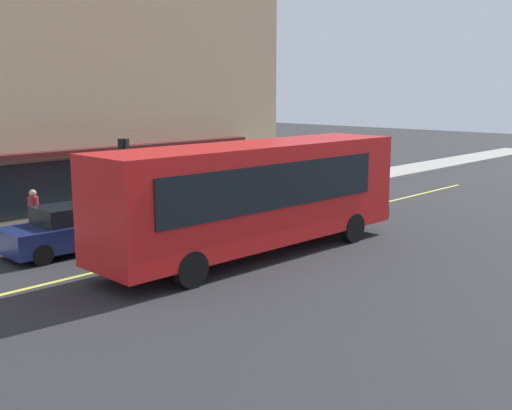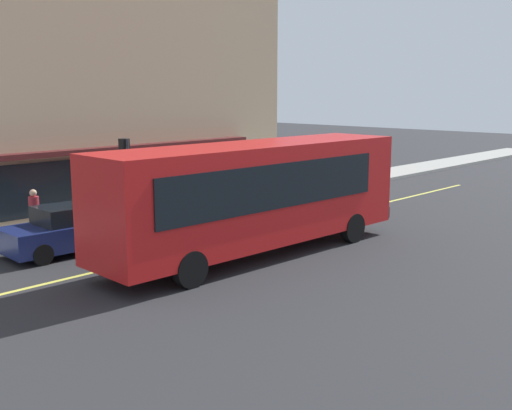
{
  "view_description": "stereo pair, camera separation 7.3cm",
  "coord_description": "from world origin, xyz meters",
  "px_view_note": "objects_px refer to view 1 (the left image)",
  "views": [
    {
      "loc": [
        -14.05,
        -15.08,
        5.12
      ],
      "look_at": [
        -0.25,
        -2.04,
        1.6
      ],
      "focal_mm": 43.79,
      "sensor_mm": 36.0,
      "label": 1
    },
    {
      "loc": [
        -14.0,
        -15.14,
        5.12
      ],
      "look_at": [
        -0.25,
        -2.04,
        1.6
      ],
      "focal_mm": 43.79,
      "sensor_mm": 36.0,
      "label": 2
    }
  ],
  "objects_px": {
    "car_navy": "(73,229)",
    "bus": "(256,193)",
    "pedestrian_by_curb": "(34,210)",
    "traffic_light": "(125,161)"
  },
  "relations": [
    {
      "from": "car_navy",
      "to": "bus",
      "type": "bearing_deg",
      "value": -50.49
    },
    {
      "from": "car_navy",
      "to": "pedestrian_by_curb",
      "type": "bearing_deg",
      "value": 106.52
    },
    {
      "from": "traffic_light",
      "to": "pedestrian_by_curb",
      "type": "distance_m",
      "value": 3.93
    },
    {
      "from": "traffic_light",
      "to": "car_navy",
      "type": "xyz_separation_m",
      "value": [
        -3.22,
        -1.66,
        -1.79
      ]
    },
    {
      "from": "car_navy",
      "to": "pedestrian_by_curb",
      "type": "height_order",
      "value": "pedestrian_by_curb"
    },
    {
      "from": "bus",
      "to": "traffic_light",
      "type": "relative_size",
      "value": 3.5
    },
    {
      "from": "traffic_light",
      "to": "car_navy",
      "type": "relative_size",
      "value": 0.73
    },
    {
      "from": "traffic_light",
      "to": "car_navy",
      "type": "bearing_deg",
      "value": -152.8
    },
    {
      "from": "car_navy",
      "to": "pedestrian_by_curb",
      "type": "distance_m",
      "value": 1.72
    },
    {
      "from": "car_navy",
      "to": "pedestrian_by_curb",
      "type": "xyz_separation_m",
      "value": [
        -0.47,
        1.59,
        0.46
      ]
    }
  ]
}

